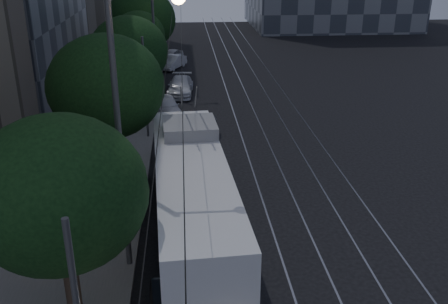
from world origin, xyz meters
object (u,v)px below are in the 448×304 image
trolleybus (192,197)px  car_white_d (171,56)px  pickup_silver (189,134)px  car_white_a (167,106)px  streetlamp_near (130,109)px  streetlamp_far (159,20)px  car_white_b (180,86)px  car_white_c (173,62)px

trolleybus → car_white_d: 32.35m
pickup_silver → car_white_a: size_ratio=1.48×
streetlamp_near → streetlamp_far: bearing=90.0°
car_white_d → streetlamp_near: 34.48m
car_white_b → streetlamp_far: size_ratio=0.49×
car_white_b → car_white_c: 9.08m
pickup_silver → car_white_b: bearing=102.1°
car_white_a → streetlamp_near: (-0.49, -17.36, 5.19)m
trolleybus → car_white_b: bearing=87.8°
pickup_silver → car_white_d: 22.81m
car_white_b → car_white_d: (-0.94, 11.63, -0.00)m
streetlamp_near → streetlamp_far: 22.89m
car_white_d → streetlamp_near: (-0.49, -34.09, 5.20)m
pickup_silver → car_white_c: pickup_silver is taller
pickup_silver → car_white_a: 6.21m
trolleybus → car_white_c: size_ratio=3.43×
pickup_silver → streetlamp_near: size_ratio=0.60×
car_white_b → car_white_c: size_ratio=1.21×
car_white_c → car_white_b: bearing=-60.6°
trolleybus → car_white_c: 29.76m
car_white_a → car_white_c: bearing=76.6°
car_white_d → pickup_silver: bearing=-64.1°
streetlamp_near → pickup_silver: bearing=80.3°
streetlamp_far → car_white_a: bearing=-84.8°
pickup_silver → car_white_b: (-0.51, 11.13, -0.15)m
car_white_b → streetlamp_near: bearing=-89.4°
streetlamp_near → trolleybus: bearing=43.4°
pickup_silver → car_white_a: (-1.44, 6.04, -0.14)m
pickup_silver → car_white_c: bearing=102.9°
car_white_b → car_white_c: bearing=98.7°
car_white_b → car_white_a: bearing=-96.2°
car_white_a → car_white_c: (0.22, 14.15, -0.05)m
car_white_c → streetlamp_far: bearing=-69.9°
car_white_b → car_white_d: bearing=98.8°
car_white_b → pickup_silver: bearing=-83.2°
trolleybus → streetlamp_far: streetlamp_far is taller
car_white_c → car_white_d: size_ratio=0.97×
car_white_a → streetlamp_near: bearing=-104.1°
car_white_a → car_white_b: 5.18m
car_white_c → car_white_d: 2.59m
streetlamp_near → car_white_d: bearing=89.2°
pickup_silver → streetlamp_near: (-1.93, -11.32, 5.05)m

